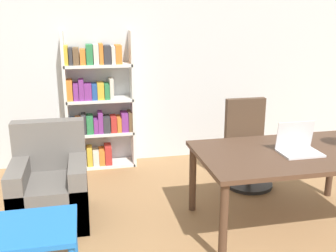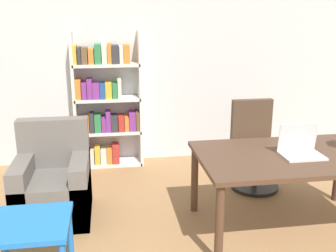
# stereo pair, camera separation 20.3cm
# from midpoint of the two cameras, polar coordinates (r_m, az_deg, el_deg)

# --- Properties ---
(wall_back) EXTENTS (8.00, 0.06, 2.70)m
(wall_back) POSITION_cam_midpoint_polar(r_m,az_deg,el_deg) (5.21, -2.98, 9.62)
(wall_back) COLOR silver
(wall_back) RESTS_ON ground_plane
(desk) EXTENTS (1.67, 1.01, 0.72)m
(desk) POSITION_cam_midpoint_polar(r_m,az_deg,el_deg) (3.72, 15.57, -4.77)
(desk) COLOR #4C3323
(desk) RESTS_ON ground_plane
(laptop) EXTENTS (0.36, 0.26, 0.27)m
(laptop) POSITION_cam_midpoint_polar(r_m,az_deg,el_deg) (3.67, 16.87, -2.85)
(laptop) COLOR silver
(laptop) RESTS_ON desk
(office_chair) EXTENTS (0.54, 0.54, 0.99)m
(office_chair) POSITION_cam_midpoint_polar(r_m,az_deg,el_deg) (4.60, 10.33, -3.07)
(office_chair) COLOR black
(office_chair) RESTS_ON ground_plane
(side_table_blue) EXTENTS (0.55, 0.53, 0.56)m
(side_table_blue) POSITION_cam_midpoint_polar(r_m,az_deg,el_deg) (2.92, -20.58, -15.10)
(side_table_blue) COLOR blue
(side_table_blue) RESTS_ON ground_plane
(armchair) EXTENTS (0.69, 0.72, 0.93)m
(armchair) POSITION_cam_midpoint_polar(r_m,az_deg,el_deg) (3.99, -18.08, -8.77)
(armchair) COLOR #66605B
(armchair) RESTS_ON ground_plane
(bookshelf) EXTENTS (0.86, 0.28, 1.73)m
(bookshelf) POSITION_cam_midpoint_polar(r_m,az_deg,el_deg) (5.05, -11.37, 2.80)
(bookshelf) COLOR white
(bookshelf) RESTS_ON ground_plane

